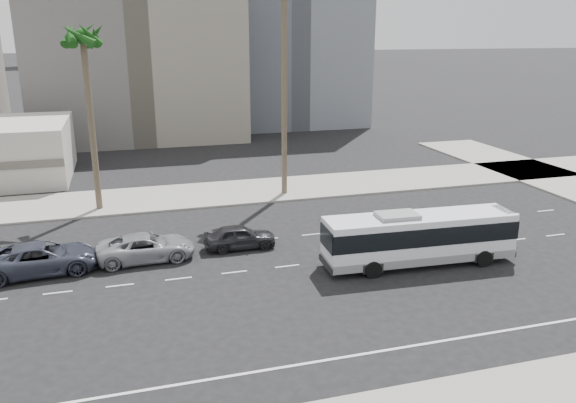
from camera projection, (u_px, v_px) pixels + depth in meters
name	position (u px, v px, depth m)	size (l,w,h in m)	color
ground	(385.00, 255.00, 33.22)	(700.00, 700.00, 0.00)	black
sidewalk_north	(305.00, 187.00, 47.45)	(120.00, 7.00, 0.15)	gray
midrise_beige_west	(137.00, 62.00, 68.78)	(24.00, 18.00, 18.00)	slate
midrise_gray_center	(280.00, 28.00, 79.41)	(20.00, 20.00, 26.00)	#585C65
city_bus	(419.00, 237.00, 31.49)	(10.91, 2.95, 3.10)	white
car_a	(240.00, 237.00, 34.08)	(4.29, 1.73, 1.46)	#242328
car_b	(146.00, 247.00, 32.31)	(5.50, 2.54, 1.53)	#91949B
car_c	(42.00, 258.00, 30.56)	(6.06, 2.79, 1.68)	#363A4A
palm_mid	(83.00, 40.00, 38.11)	(4.30, 4.30, 13.33)	brown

